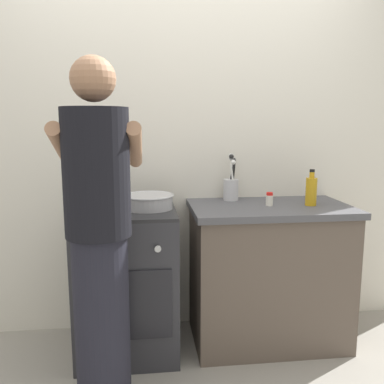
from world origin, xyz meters
TOP-DOWN VIEW (x-y plane):
  - ground at (0.00, 0.00)m, footprint 6.00×6.00m
  - back_wall at (0.20, 0.50)m, footprint 3.20×0.10m
  - countertop at (0.55, 0.15)m, footprint 1.00×0.60m
  - stove_range at (-0.35, 0.15)m, footprint 0.60×0.62m
  - pot at (-0.49, 0.14)m, footprint 0.28×0.22m
  - mixing_bowl at (-0.21, 0.14)m, footprint 0.30×0.30m
  - utensil_crock at (0.34, 0.36)m, footprint 0.10×0.10m
  - spice_bottle at (0.54, 0.14)m, footprint 0.04×0.04m
  - oil_bottle at (0.80, 0.12)m, footprint 0.07×0.07m
  - person at (-0.45, -0.43)m, footprint 0.41×0.50m

SIDE VIEW (x-z plane):
  - ground at x=0.00m, z-range 0.00..0.00m
  - stove_range at x=-0.35m, z-range 0.00..0.90m
  - countertop at x=0.55m, z-range 0.00..0.90m
  - person at x=-0.45m, z-range 0.01..1.71m
  - spice_bottle at x=0.54m, z-range 0.90..0.98m
  - mixing_bowl at x=-0.21m, z-range 0.90..0.99m
  - pot at x=-0.49m, z-range 0.90..1.00m
  - oil_bottle at x=0.80m, z-range 0.88..1.11m
  - utensil_crock at x=0.34m, z-range 0.84..1.15m
  - back_wall at x=0.20m, z-range 0.00..2.50m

